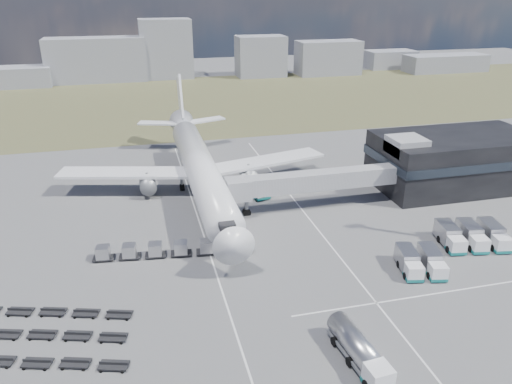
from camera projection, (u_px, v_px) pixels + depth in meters
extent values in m
plane|color=#565659|center=(236.00, 285.00, 64.95)|extent=(420.00, 420.00, 0.00)
cube|color=brown|center=(166.00, 103.00, 163.24)|extent=(420.00, 90.00, 0.01)
cube|color=silver|center=(214.00, 268.00, 68.97)|extent=(0.25, 110.00, 0.01)
cube|color=silver|center=(336.00, 252.00, 73.01)|extent=(0.25, 110.00, 0.01)
cube|color=silver|center=(441.00, 293.00, 63.41)|extent=(40.00, 0.25, 0.01)
cube|color=black|center=(455.00, 161.00, 95.23)|extent=(30.00, 16.00, 10.00)
cube|color=#262D38|center=(456.00, 155.00, 94.76)|extent=(30.40, 16.40, 1.60)
cube|color=#939399|center=(407.00, 146.00, 89.00)|extent=(6.00, 6.00, 3.00)
cube|color=#939399|center=(314.00, 181.00, 85.35)|extent=(29.80, 3.00, 3.00)
cube|color=#939399|center=(238.00, 189.00, 81.90)|extent=(4.00, 3.60, 3.40)
cylinder|color=slate|center=(247.00, 201.00, 83.67)|extent=(0.70, 0.70, 5.10)
cylinder|color=black|center=(247.00, 212.00, 84.49)|extent=(1.40, 0.90, 1.40)
cylinder|color=white|center=(201.00, 170.00, 89.70)|extent=(5.60, 48.00, 5.60)
cone|color=white|center=(230.00, 237.00, 66.02)|extent=(5.60, 5.00, 5.60)
cone|color=white|center=(183.00, 125.00, 114.41)|extent=(5.60, 8.00, 5.60)
cube|color=black|center=(227.00, 225.00, 67.50)|extent=(2.20, 2.00, 0.80)
cube|color=white|center=(127.00, 173.00, 91.72)|extent=(25.59, 11.38, 0.50)
cube|color=white|center=(263.00, 161.00, 97.55)|extent=(25.59, 11.38, 0.50)
cylinder|color=slate|center=(148.00, 183.00, 91.37)|extent=(3.00, 5.00, 3.00)
cylinder|color=slate|center=(249.00, 174.00, 95.64)|extent=(3.00, 5.00, 3.00)
cube|color=white|center=(158.00, 123.00, 114.80)|extent=(9.49, 5.63, 0.35)
cube|color=white|center=(206.00, 120.00, 117.27)|extent=(9.49, 5.63, 0.35)
cube|color=white|center=(180.00, 98.00, 114.87)|extent=(0.50, 9.06, 11.45)
cylinder|color=slate|center=(223.00, 244.00, 72.51)|extent=(0.50, 0.50, 2.50)
cylinder|color=slate|center=(182.00, 184.00, 94.13)|extent=(0.60, 0.60, 2.50)
cylinder|color=slate|center=(215.00, 181.00, 95.57)|extent=(0.60, 0.60, 2.50)
cylinder|color=black|center=(223.00, 249.00, 72.80)|extent=(0.50, 1.20, 1.20)
cube|color=gray|center=(13.00, 77.00, 186.47)|extent=(28.01, 12.00, 7.31)
cube|color=gray|center=(96.00, 60.00, 195.05)|extent=(37.80, 12.00, 16.79)
cube|color=gray|center=(166.00, 49.00, 201.30)|extent=(20.42, 12.00, 23.09)
cube|color=gray|center=(261.00, 56.00, 206.14)|extent=(19.81, 12.00, 16.24)
cube|color=gray|center=(328.00, 58.00, 210.73)|extent=(26.61, 12.00, 13.82)
cube|color=gray|center=(390.00, 59.00, 227.59)|extent=(21.95, 12.00, 7.80)
cube|color=gray|center=(445.00, 63.00, 218.81)|extent=(36.20, 12.00, 7.24)
cube|color=white|center=(378.00, 376.00, 48.03)|extent=(2.57, 2.57, 2.27)
cube|color=#136C6B|center=(377.00, 383.00, 48.37)|extent=(2.68, 2.68, 0.49)
cylinder|color=#A6A6AA|center=(354.00, 341.00, 52.05)|extent=(3.14, 7.58, 2.46)
cube|color=slate|center=(353.00, 350.00, 52.49)|extent=(3.04, 7.57, 0.34)
cylinder|color=black|center=(360.00, 361.00, 51.30)|extent=(2.65, 1.32, 1.08)
cube|color=white|center=(230.00, 250.00, 71.98)|extent=(3.80, 2.51, 1.57)
cube|color=white|center=(255.00, 186.00, 91.89)|extent=(4.36, 7.16, 3.12)
cube|color=#136C6B|center=(255.00, 192.00, 92.39)|extent=(4.50, 7.30, 0.50)
cube|color=white|center=(414.00, 272.00, 65.71)|extent=(2.55, 2.48, 2.06)
cube|color=#136C6B|center=(413.00, 277.00, 66.02)|extent=(2.66, 2.59, 0.42)
cube|color=#A6A6AA|center=(407.00, 257.00, 68.59)|extent=(3.12, 4.69, 2.43)
cube|color=white|center=(438.00, 272.00, 65.80)|extent=(2.55, 2.48, 2.06)
cube|color=#136C6B|center=(437.00, 277.00, 66.11)|extent=(2.66, 2.59, 0.42)
cube|color=#A6A6AA|center=(429.00, 256.00, 68.67)|extent=(3.12, 4.69, 2.43)
cube|color=white|center=(457.00, 245.00, 72.21)|extent=(2.63, 2.55, 2.18)
cube|color=#136C6B|center=(456.00, 250.00, 72.54)|extent=(2.75, 2.67, 0.45)
cube|color=#A6A6AA|center=(447.00, 232.00, 75.25)|extent=(3.15, 4.91, 2.58)
cube|color=white|center=(479.00, 245.00, 72.42)|extent=(2.63, 2.55, 2.18)
cube|color=#136C6B|center=(478.00, 250.00, 72.75)|extent=(2.75, 2.67, 0.45)
cube|color=#A6A6AA|center=(469.00, 231.00, 75.46)|extent=(3.15, 4.91, 2.58)
cube|color=white|center=(502.00, 244.00, 72.63)|extent=(2.63, 2.55, 2.18)
cube|color=#136C6B|center=(500.00, 249.00, 72.96)|extent=(2.75, 2.67, 0.45)
cube|color=#A6A6AA|center=(490.00, 230.00, 75.67)|extent=(3.15, 4.91, 2.58)
cube|color=black|center=(104.00, 258.00, 70.77)|extent=(3.16, 2.17, 0.20)
cube|color=#A6A6AA|center=(103.00, 252.00, 70.39)|extent=(2.03, 2.03, 1.71)
cube|color=black|center=(130.00, 256.00, 71.18)|extent=(3.16, 2.17, 0.20)
cube|color=#A6A6AA|center=(129.00, 250.00, 70.80)|extent=(2.03, 2.03, 1.71)
cube|color=black|center=(156.00, 255.00, 71.59)|extent=(3.16, 2.17, 0.20)
cube|color=#A6A6AA|center=(155.00, 249.00, 71.21)|extent=(2.03, 2.03, 1.71)
cube|color=black|center=(181.00, 253.00, 72.00)|extent=(3.16, 2.17, 0.20)
cube|color=#A6A6AA|center=(181.00, 247.00, 71.62)|extent=(2.03, 2.03, 1.71)
cube|color=black|center=(207.00, 252.00, 72.41)|extent=(3.16, 2.17, 0.20)
cube|color=#A6A6AA|center=(206.00, 246.00, 72.03)|extent=(2.03, 2.03, 1.71)
cube|color=black|center=(0.00, 360.00, 51.62)|extent=(27.20, 9.60, 0.72)
cube|color=black|center=(19.00, 334.00, 55.48)|extent=(23.37, 8.43, 0.72)
cube|color=black|center=(37.00, 311.00, 59.34)|extent=(23.37, 8.43, 0.72)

